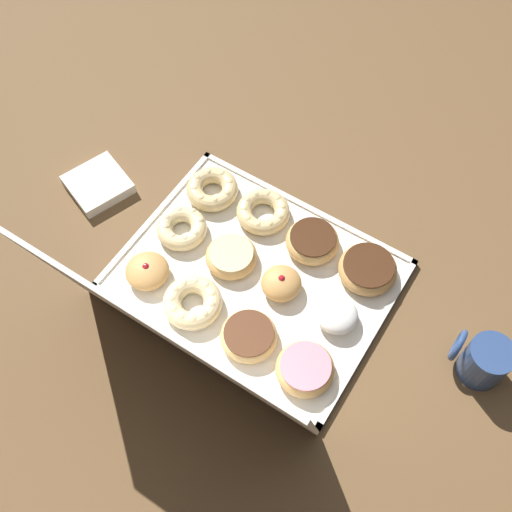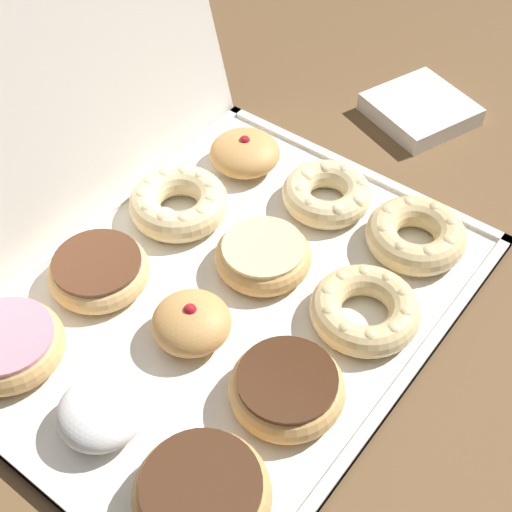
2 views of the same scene
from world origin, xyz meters
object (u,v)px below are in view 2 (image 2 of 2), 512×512
at_px(glazed_ring_donut_6, 264,256).
at_px(napkin_stack, 418,109).
at_px(chocolate_frosted_donut_9, 99,271).
at_px(cruller_donut_3, 416,235).
at_px(powdered_filled_donut_4, 101,413).
at_px(chocolate_frosted_donut_1, 287,388).
at_px(cruller_donut_10, 179,202).
at_px(jelly_filled_donut_11, 245,153).
at_px(chocolate_frosted_donut_0, 202,493).
at_px(cruller_donut_7, 330,195).
at_px(donut_box, 230,302).
at_px(jelly_filled_donut_5, 193,323).
at_px(pink_frosted_donut_8, 9,345).
at_px(cruller_donut_2, 365,309).

height_order(glazed_ring_donut_6, napkin_stack, glazed_ring_donut_6).
bearing_deg(chocolate_frosted_donut_9, glazed_ring_donut_6, -45.84).
bearing_deg(cruller_donut_3, powdered_filled_donut_4, 162.70).
relative_size(chocolate_frosted_donut_1, powdered_filled_donut_4, 1.36).
relative_size(cruller_donut_10, jelly_filled_donut_11, 1.33).
height_order(chocolate_frosted_donut_0, cruller_donut_7, chocolate_frosted_donut_0).
distance_m(donut_box, glazed_ring_donut_6, 0.06).
relative_size(chocolate_frosted_donut_1, cruller_donut_10, 0.95).
distance_m(chocolate_frosted_donut_1, glazed_ring_donut_6, 0.17).
bearing_deg(cruller_donut_7, chocolate_frosted_donut_9, 152.32).
height_order(glazed_ring_donut_6, cruller_donut_7, cruller_donut_7).
bearing_deg(chocolate_frosted_donut_0, cruller_donut_10, 44.64).
bearing_deg(cruller_donut_10, cruller_donut_7, -47.85).
bearing_deg(jelly_filled_donut_5, donut_box, 1.33).
height_order(jelly_filled_donut_5, pink_frosted_donut_8, jelly_filled_donut_5).
distance_m(cruller_donut_3, chocolate_frosted_donut_9, 0.36).
height_order(cruller_donut_2, napkin_stack, cruller_donut_2).
distance_m(chocolate_frosted_donut_0, cruller_donut_7, 0.40).
bearing_deg(donut_box, cruller_donut_2, -63.49).
distance_m(cruller_donut_3, jelly_filled_donut_11, 0.24).
bearing_deg(donut_box, chocolate_frosted_donut_0, -146.90).
bearing_deg(jelly_filled_donut_5, pink_frosted_donut_8, 135.26).
bearing_deg(cruller_donut_10, glazed_ring_donut_6, -92.52).
xyz_separation_m(chocolate_frosted_donut_1, pink_frosted_donut_8, (-0.13, 0.25, -0.00)).
xyz_separation_m(chocolate_frosted_donut_0, pink_frosted_donut_8, (0.00, 0.25, -0.00)).
bearing_deg(cruller_donut_2, powdered_filled_donut_4, 153.07).
bearing_deg(chocolate_frosted_donut_0, powdered_filled_donut_4, 88.96).
distance_m(cruller_donut_2, powdered_filled_donut_4, 0.28).
bearing_deg(jelly_filled_donut_5, chocolate_frosted_donut_9, 92.59).
bearing_deg(cruller_donut_3, chocolate_frosted_donut_9, 136.06).
bearing_deg(chocolate_frosted_donut_0, pink_frosted_donut_8, 89.94).
xyz_separation_m(cruller_donut_2, pink_frosted_donut_8, (-0.25, 0.26, 0.00)).
distance_m(cruller_donut_2, cruller_donut_3, 0.13).
height_order(cruller_donut_3, chocolate_frosted_donut_9, cruller_donut_3).
relative_size(glazed_ring_donut_6, napkin_stack, 0.88).
height_order(chocolate_frosted_donut_1, glazed_ring_donut_6, chocolate_frosted_donut_1).
xyz_separation_m(cruller_donut_2, cruller_donut_7, (0.12, 0.12, 0.00)).
bearing_deg(chocolate_frosted_donut_1, cruller_donut_2, -3.80).
bearing_deg(chocolate_frosted_donut_0, cruller_donut_2, -1.16).
bearing_deg(jelly_filled_donut_5, cruller_donut_10, 45.95).
xyz_separation_m(donut_box, chocolate_frosted_donut_9, (-0.07, 0.13, 0.02)).
bearing_deg(chocolate_frosted_donut_0, jelly_filled_donut_11, 33.37).
bearing_deg(cruller_donut_3, chocolate_frosted_donut_0, -179.19).
bearing_deg(jelly_filled_donut_11, jelly_filled_donut_5, -153.13).
height_order(pink_frosted_donut_8, jelly_filled_donut_11, jelly_filled_donut_11).
distance_m(cruller_donut_2, cruller_donut_7, 0.17).
xyz_separation_m(chocolate_frosted_donut_1, cruller_donut_7, (0.25, 0.12, -0.00)).
bearing_deg(glazed_ring_donut_6, cruller_donut_2, -88.10).
bearing_deg(glazed_ring_donut_6, chocolate_frosted_donut_1, -135.91).
relative_size(powdered_filled_donut_4, napkin_stack, 0.67).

